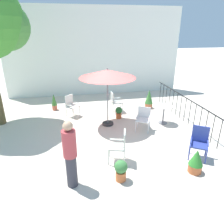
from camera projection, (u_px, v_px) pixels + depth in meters
ground_plane at (113, 132)px, 7.69m from camera, size 60.00×60.00×0.00m
villa_facade at (95, 52)px, 11.34m from camera, size 9.54×0.30×4.64m
terrace_railing at (190, 109)px, 7.97m from camera, size 0.03×5.97×1.01m
patio_umbrella_0 at (107, 74)px, 7.52m from camera, size 2.07×2.07×2.23m
cafe_table_0 at (164, 111)px, 8.20m from camera, size 0.65×0.65×0.75m
patio_chair_0 at (71, 104)px, 8.86m from camera, size 0.62×0.62×0.93m
patio_chair_1 at (144, 117)px, 7.68m from camera, size 0.65×0.64×0.86m
patio_chair_2 at (120, 144)px, 5.81m from camera, size 0.56×0.54×0.95m
patio_chair_3 at (115, 101)px, 9.31m from camera, size 0.49×0.46×0.93m
patio_chair_4 at (199, 141)px, 6.03m from camera, size 0.64×0.63×0.95m
potted_plant_0 at (119, 112)px, 8.76m from camera, size 0.29×0.29×0.50m
potted_plant_1 at (121, 170)px, 5.16m from camera, size 0.33×0.33×0.57m
potted_plant_2 at (149, 99)px, 9.81m from camera, size 0.37×0.37×0.90m
potted_plant_3 at (54, 102)px, 9.59m from camera, size 0.25×0.25×0.77m
potted_plant_4 at (196, 161)px, 5.44m from camera, size 0.37×0.37×0.67m
standing_person at (70, 154)px, 4.78m from camera, size 0.45×0.45×1.71m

